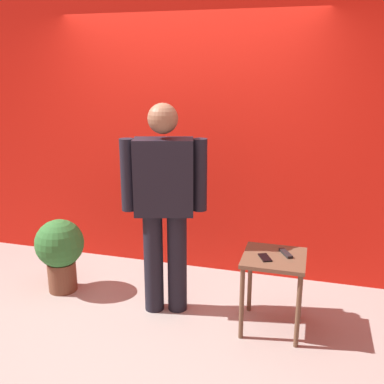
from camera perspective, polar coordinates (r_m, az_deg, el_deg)
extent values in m
plane|color=#9E9991|center=(3.75, -5.80, -16.74)|extent=(12.00, 12.00, 0.00)
cube|color=red|center=(4.38, -0.37, 7.18)|extent=(4.79, 0.12, 2.71)
cylinder|color=black|center=(3.78, -4.96, -8.99)|extent=(0.20, 0.20, 0.86)
cylinder|color=black|center=(3.77, -1.92, -9.02)|extent=(0.20, 0.20, 0.86)
cube|color=black|center=(3.53, -3.64, 1.94)|extent=(0.51, 0.35, 0.61)
cube|color=#2D4784|center=(3.64, -3.53, 2.87)|extent=(0.13, 0.05, 0.51)
cube|color=#C68CB7|center=(3.65, -3.52, 2.61)|extent=(0.05, 0.02, 0.47)
cylinder|color=black|center=(3.55, -8.25, 2.16)|extent=(0.14, 0.14, 0.58)
cylinder|color=black|center=(3.52, 1.01, 2.18)|extent=(0.14, 0.14, 0.58)
sphere|color=brown|center=(3.45, -3.77, 9.40)|extent=(0.24, 0.24, 0.24)
cube|color=brown|center=(3.49, 10.52, -8.32)|extent=(0.48, 0.48, 0.03)
cylinder|color=brown|center=(3.47, 6.40, -14.04)|extent=(0.04, 0.04, 0.59)
cylinder|color=brown|center=(3.44, 13.46, -14.69)|extent=(0.04, 0.04, 0.59)
cylinder|color=brown|center=(3.83, 7.45, -11.02)|extent=(0.04, 0.04, 0.59)
cylinder|color=brown|center=(3.80, 13.77, -11.57)|extent=(0.04, 0.04, 0.59)
cube|color=black|center=(3.44, 9.34, -8.31)|extent=(0.12, 0.16, 0.01)
cube|color=black|center=(3.53, 11.94, -7.69)|extent=(0.12, 0.17, 0.02)
cylinder|color=brown|center=(4.36, -16.31, -10.31)|extent=(0.26, 0.26, 0.28)
sphere|color=#2D7233|center=(4.23, -16.65, -6.32)|extent=(0.44, 0.44, 0.44)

